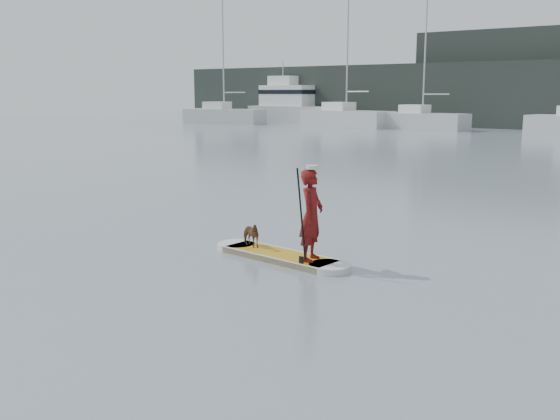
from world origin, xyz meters
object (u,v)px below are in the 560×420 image
Objects in this scene: sailboat_a at (224,115)px; paddler at (311,215)px; dog at (250,234)px; sailboat_c at (422,120)px; sailboat_b at (346,116)px; paddleboard at (280,256)px; motor_yacht_b at (291,106)px.

paddler is at bearing -54.92° from sailboat_a.
dog is 45.15m from sailboat_c.
sailboat_b is at bearing 45.24° from dog.
paddleboard is at bearing 71.66° from paddler.
paddleboard is at bearing -51.05° from sailboat_b.
sailboat_b reaches higher than paddler.
motor_yacht_b is (-16.28, 3.28, 0.99)m from sailboat_c.
dog is (-1.63, 0.18, -0.62)m from paddler.
dog is 0.05× the size of sailboat_a.
dog is (-0.84, 0.09, 0.32)m from paddleboard.
sailboat_b is 9.26m from motor_yacht_b.
sailboat_b is at bearing 16.38° from paddler.
sailboat_a reaches higher than sailboat_c.
sailboat_b is (-21.79, 42.84, 0.60)m from dog.
paddleboard is 1.23m from paddler.
sailboat_a is 21.52m from sailboat_c.
sailboat_b is at bearing -22.51° from motor_yacht_b.
paddler is 0.15× the size of sailboat_c.
paddleboard is 1.87× the size of paddler.
motor_yacht_b is (-8.59, 3.33, 0.86)m from sailboat_b.
paddler is (0.79, -0.09, 0.94)m from paddleboard.
sailboat_b is at bearing -172.88° from sailboat_c.
sailboat_c is at bearing 36.48° from dog.
paddleboard is at bearing -77.87° from dog.
sailboat_b is at bearing 0.42° from sailboat_a.
sailboat_c is (-15.73, 43.07, -0.14)m from paddler.
sailboat_c is 16.64m from motor_yacht_b.
paddleboard is 0.23× the size of sailboat_b.
sailboat_a is at bearing 59.17° from dog.
sailboat_c is at bearing 115.32° from paddleboard.
motor_yacht_b is at bearing 130.17° from paddleboard.
paddler is 1.75m from dog.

